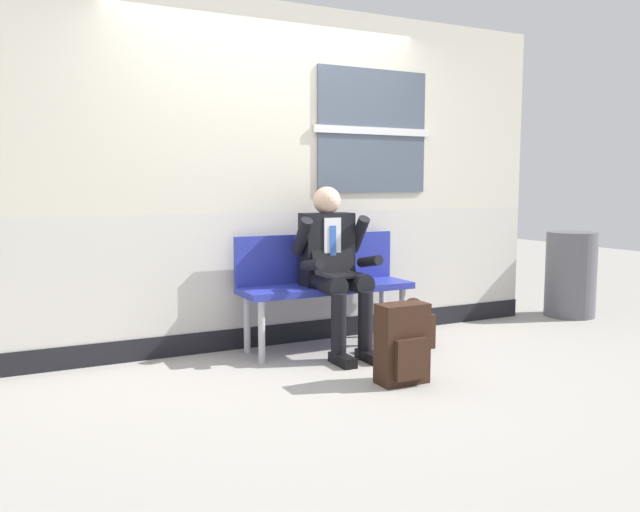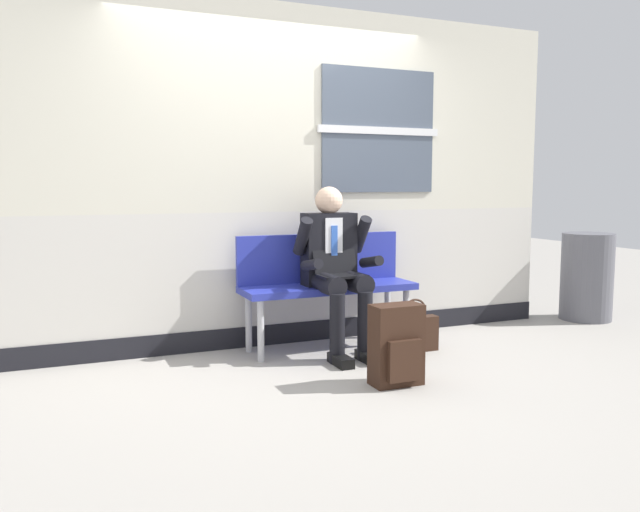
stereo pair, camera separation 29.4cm
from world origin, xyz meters
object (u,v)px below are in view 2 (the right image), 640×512
at_px(bench_with_person, 325,279).
at_px(backpack, 397,346).
at_px(trash_bin, 587,277).
at_px(person_seated, 336,265).
at_px(handbag, 414,333).

distance_m(bench_with_person, backpack, 1.10).
xyz_separation_m(backpack, trash_bin, (2.64, 1.05, 0.16)).
relative_size(person_seated, backpack, 2.42).
xyz_separation_m(bench_with_person, trash_bin, (2.67, -0.02, -0.13)).
height_order(bench_with_person, backpack, bench_with_person).
relative_size(person_seated, trash_bin, 1.53).
bearing_deg(person_seated, backpack, -87.90).
relative_size(bench_with_person, trash_bin, 1.66).
relative_size(person_seated, handbag, 3.06).
relative_size(handbag, trash_bin, 0.50).
bearing_deg(trash_bin, bench_with_person, 179.59).
bearing_deg(handbag, backpack, -128.89).
bearing_deg(backpack, handbag, 51.11).
bearing_deg(handbag, bench_with_person, 144.37).
bearing_deg(handbag, person_seated, 159.72).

